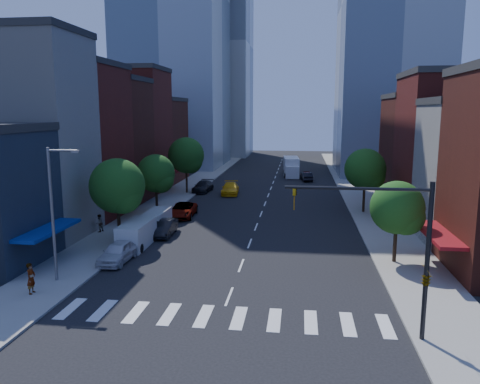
{
  "coord_description": "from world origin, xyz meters",
  "views": [
    {
      "loc": [
        4.2,
        -27.42,
        11.46
      ],
      "look_at": [
        -0.54,
        9.52,
        5.0
      ],
      "focal_mm": 35.0,
      "sensor_mm": 36.0,
      "label": 1
    }
  ],
  "objects_px": {
    "traffic_car_oncoming": "(307,177)",
    "cargo_van_near": "(136,235)",
    "pedestrian_far": "(99,223)",
    "parked_car_rear": "(203,187)",
    "traffic_car_far": "(306,175)",
    "cargo_van_far": "(157,221)",
    "parked_car_third": "(183,210)",
    "taxi": "(230,189)",
    "pedestrian_near": "(31,278)",
    "box_truck": "(291,167)",
    "parked_car_front": "(118,252)",
    "parked_car_second": "(165,228)"
  },
  "relations": [
    {
      "from": "parked_car_third",
      "to": "cargo_van_far",
      "type": "xyz_separation_m",
      "value": [
        -1.09,
        -5.86,
        0.17
      ]
    },
    {
      "from": "pedestrian_far",
      "to": "box_truck",
      "type": "bearing_deg",
      "value": -179.84
    },
    {
      "from": "cargo_van_near",
      "to": "traffic_car_far",
      "type": "xyz_separation_m",
      "value": [
        14.88,
        42.25,
        -0.33
      ]
    },
    {
      "from": "parked_car_front",
      "to": "parked_car_second",
      "type": "bearing_deg",
      "value": 82.28
    },
    {
      "from": "parked_car_rear",
      "to": "taxi",
      "type": "distance_m",
      "value": 4.4
    },
    {
      "from": "traffic_car_oncoming",
      "to": "traffic_car_far",
      "type": "height_order",
      "value": "traffic_car_far"
    },
    {
      "from": "parked_car_rear",
      "to": "traffic_car_oncoming",
      "type": "xyz_separation_m",
      "value": [
        14.91,
        12.72,
        -0.06
      ]
    },
    {
      "from": "parked_car_rear",
      "to": "box_truck",
      "type": "bearing_deg",
      "value": 60.59
    },
    {
      "from": "parked_car_rear",
      "to": "cargo_van_far",
      "type": "height_order",
      "value": "cargo_van_far"
    },
    {
      "from": "parked_car_second",
      "to": "taxi",
      "type": "height_order",
      "value": "taxi"
    },
    {
      "from": "parked_car_third",
      "to": "parked_car_rear",
      "type": "relative_size",
      "value": 1.05
    },
    {
      "from": "parked_car_front",
      "to": "traffic_car_oncoming",
      "type": "xyz_separation_m",
      "value": [
        14.91,
        44.64,
        -0.08
      ]
    },
    {
      "from": "parked_car_third",
      "to": "traffic_car_far",
      "type": "bearing_deg",
      "value": 63.34
    },
    {
      "from": "parked_car_rear",
      "to": "traffic_car_oncoming",
      "type": "relative_size",
      "value": 1.22
    },
    {
      "from": "parked_car_front",
      "to": "parked_car_third",
      "type": "xyz_separation_m",
      "value": [
        1.09,
        15.75,
        -0.02
      ]
    },
    {
      "from": "parked_car_front",
      "to": "cargo_van_far",
      "type": "height_order",
      "value": "cargo_van_far"
    },
    {
      "from": "parked_car_second",
      "to": "cargo_van_near",
      "type": "xyz_separation_m",
      "value": [
        -1.34,
        -3.94,
        0.31
      ]
    },
    {
      "from": "cargo_van_near",
      "to": "taxi",
      "type": "distance_m",
      "value": 26.71
    },
    {
      "from": "cargo_van_near",
      "to": "cargo_van_far",
      "type": "distance_m",
      "value": 5.78
    },
    {
      "from": "parked_car_third",
      "to": "taxi",
      "type": "bearing_deg",
      "value": 75.81
    },
    {
      "from": "parked_car_second",
      "to": "cargo_van_far",
      "type": "distance_m",
      "value": 2.28
    },
    {
      "from": "parked_car_front",
      "to": "pedestrian_near",
      "type": "bearing_deg",
      "value": -110.15
    },
    {
      "from": "parked_car_third",
      "to": "traffic_car_far",
      "type": "height_order",
      "value": "parked_car_third"
    },
    {
      "from": "taxi",
      "to": "pedestrian_near",
      "type": "xyz_separation_m",
      "value": [
        -7.0,
        -37.54,
        0.32
      ]
    },
    {
      "from": "traffic_car_oncoming",
      "to": "pedestrian_far",
      "type": "xyz_separation_m",
      "value": [
        -19.91,
        -36.69,
        0.28
      ]
    },
    {
      "from": "parked_car_second",
      "to": "traffic_car_oncoming",
      "type": "xyz_separation_m",
      "value": [
        13.57,
        36.58,
        -0.03
      ]
    },
    {
      "from": "cargo_van_near",
      "to": "pedestrian_far",
      "type": "bearing_deg",
      "value": 142.15
    },
    {
      "from": "parked_car_front",
      "to": "pedestrian_far",
      "type": "relative_size",
      "value": 2.77
    },
    {
      "from": "parked_car_rear",
      "to": "traffic_car_far",
      "type": "relative_size",
      "value": 1.23
    },
    {
      "from": "taxi",
      "to": "box_truck",
      "type": "height_order",
      "value": "box_truck"
    },
    {
      "from": "cargo_van_far",
      "to": "box_truck",
      "type": "height_order",
      "value": "box_truck"
    },
    {
      "from": "pedestrian_far",
      "to": "parked_car_rear",
      "type": "bearing_deg",
      "value": -169.31
    },
    {
      "from": "taxi",
      "to": "traffic_car_far",
      "type": "height_order",
      "value": "taxi"
    },
    {
      "from": "traffic_car_oncoming",
      "to": "cargo_van_near",
      "type": "bearing_deg",
      "value": 62.3
    },
    {
      "from": "pedestrian_far",
      "to": "taxi",
      "type": "bearing_deg",
      "value": -179.65
    },
    {
      "from": "cargo_van_far",
      "to": "traffic_car_oncoming",
      "type": "bearing_deg",
      "value": 66.87
    },
    {
      "from": "traffic_car_far",
      "to": "box_truck",
      "type": "distance_m",
      "value": 4.53
    },
    {
      "from": "parked_car_third",
      "to": "cargo_van_near",
      "type": "distance_m",
      "value": 11.69
    },
    {
      "from": "taxi",
      "to": "traffic_car_oncoming",
      "type": "xyz_separation_m",
      "value": [
        10.74,
        14.15,
        -0.09
      ]
    },
    {
      "from": "parked_car_second",
      "to": "parked_car_third",
      "type": "bearing_deg",
      "value": 89.74
    },
    {
      "from": "parked_car_front",
      "to": "taxi",
      "type": "relative_size",
      "value": 0.84
    },
    {
      "from": "box_truck",
      "to": "traffic_car_oncoming",
      "type": "bearing_deg",
      "value": -67.42
    },
    {
      "from": "cargo_van_far",
      "to": "pedestrian_near",
      "type": "bearing_deg",
      "value": -99.39
    },
    {
      "from": "taxi",
      "to": "traffic_car_oncoming",
      "type": "height_order",
      "value": "taxi"
    },
    {
      "from": "parked_car_second",
      "to": "pedestrian_far",
      "type": "height_order",
      "value": "pedestrian_far"
    },
    {
      "from": "parked_car_second",
      "to": "traffic_car_oncoming",
      "type": "height_order",
      "value": "parked_car_second"
    },
    {
      "from": "parked_car_front",
      "to": "cargo_van_far",
      "type": "relative_size",
      "value": 1.04
    },
    {
      "from": "traffic_car_oncoming",
      "to": "traffic_car_far",
      "type": "xyz_separation_m",
      "value": [
        -0.03,
        1.73,
        0.02
      ]
    },
    {
      "from": "taxi",
      "to": "pedestrian_far",
      "type": "relative_size",
      "value": 3.31
    },
    {
      "from": "parked_car_third",
      "to": "pedestrian_far",
      "type": "distance_m",
      "value": 9.9
    }
  ]
}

